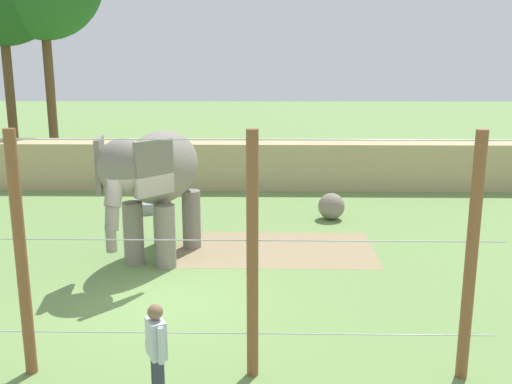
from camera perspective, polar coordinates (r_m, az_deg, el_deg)
The scene contains 8 objects.
ground_plane at distance 12.88m, azimuth -9.16°, elevation -10.08°, with size 120.00×120.00×0.00m, color #6B8E4C.
dirt_patch at distance 15.68m, azimuth 1.86°, elevation -5.65°, with size 5.35×3.08×0.01m, color #937F5B.
embankment_wall at distance 23.20m, azimuth -4.48°, elevation 2.77°, with size 36.00×1.80×1.83m, color tan.
elephant at distance 14.52m, azimuth -9.92°, elevation 1.64°, with size 2.43×4.37×3.33m.
enrichment_ball at distance 18.58m, azimuth 7.47°, elevation -1.42°, with size 0.85×0.85×0.85m, color gray.
cable_fence at distance 9.24m, azimuth -12.42°, elevation -6.26°, with size 11.80×0.19×4.01m.
zookeeper at distance 8.63m, azimuth -9.79°, elevation -15.46°, with size 0.39×0.55×1.67m.
water_tub at distance 19.80m, azimuth -10.72°, elevation -1.37°, with size 1.10×1.10×0.35m.
Camera 1 is at (2.24, -11.65, 5.01)m, focal length 40.39 mm.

